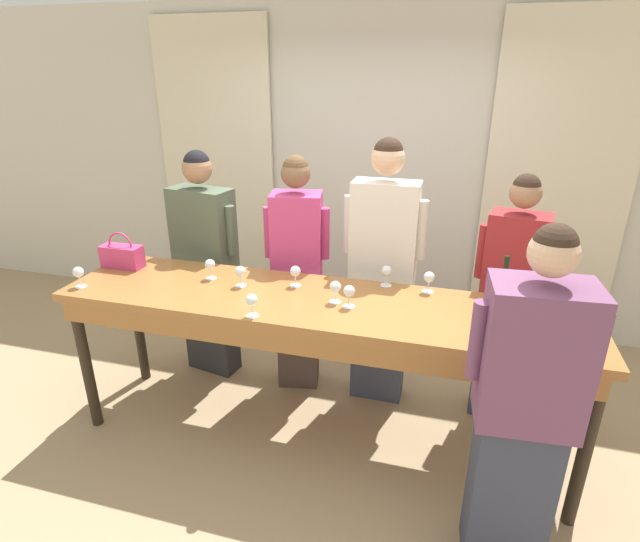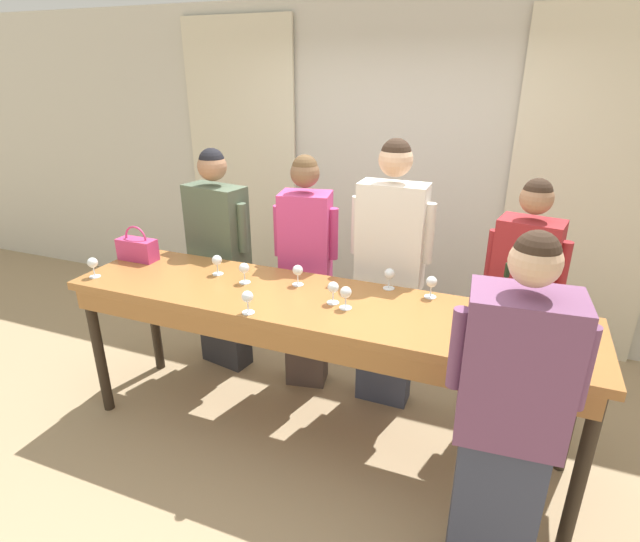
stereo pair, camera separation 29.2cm
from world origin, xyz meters
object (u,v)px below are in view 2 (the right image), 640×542
at_px(wine_glass_by_bottle, 431,283).
at_px(guest_striped_shirt, 518,310).
at_px(wine_glass_center_left, 298,271).
at_px(wine_glass_center_mid, 93,264).
at_px(wine_glass_front_left, 247,298).
at_px(tasting_bar, 314,315).
at_px(wine_glass_front_right, 574,347).
at_px(guest_olive_jacket, 220,260).
at_px(wine_glass_front_mid, 217,261).
at_px(wine_bottle, 503,300).
at_px(wine_glass_near_host, 528,343).
at_px(wine_glass_back_right, 389,275).
at_px(handbag, 137,249).
at_px(host_pouring, 507,425).
at_px(wine_glass_back_mid, 333,288).
at_px(wine_glass_back_left, 244,269).
at_px(wine_glass_center_right, 346,293).
at_px(guest_pink_top, 306,273).
at_px(guest_cream_sweater, 389,276).

xyz_separation_m(wine_glass_by_bottle, guest_striped_shirt, (0.50, 0.29, -0.22)).
xyz_separation_m(wine_glass_center_left, wine_glass_center_mid, (-1.28, -0.37, 0.00)).
bearing_deg(wine_glass_front_left, tasting_bar, 44.90).
distance_m(wine_glass_front_right, guest_olive_jacket, 2.50).
relative_size(wine_glass_front_mid, wine_glass_center_left, 1.00).
bearing_deg(wine_glass_front_right, wine_bottle, 136.13).
xyz_separation_m(wine_glass_near_host, guest_striped_shirt, (-0.03, 0.82, -0.22)).
xyz_separation_m(tasting_bar, wine_glass_back_right, (0.36, 0.33, 0.19)).
bearing_deg(tasting_bar, wine_glass_front_right, -7.72).
xyz_separation_m(wine_glass_front_right, wine_glass_center_left, (-1.53, 0.36, 0.00)).
distance_m(wine_glass_center_left, wine_glass_center_mid, 1.33).
xyz_separation_m(handbag, wine_glass_center_mid, (-0.05, -0.36, 0.01)).
distance_m(wine_glass_front_mid, host_pouring, 1.99).
bearing_deg(tasting_bar, wine_bottle, 7.25).
bearing_deg(wine_glass_front_mid, wine_bottle, -0.30).
relative_size(handbag, wine_glass_near_host, 2.11).
height_order(wine_glass_front_left, wine_glass_center_mid, same).
bearing_deg(wine_glass_near_host, wine_glass_back_mid, 167.08).
distance_m(tasting_bar, host_pouring, 1.24).
bearing_deg(wine_glass_front_left, wine_glass_back_left, 122.26).
xyz_separation_m(wine_glass_back_left, guest_olive_jacket, (-0.52, 0.51, -0.20)).
bearing_deg(wine_glass_front_left, wine_glass_center_right, 27.88).
xyz_separation_m(wine_glass_front_left, guest_striped_shirt, (1.40, 0.87, -0.22)).
xyz_separation_m(wine_glass_front_left, wine_glass_center_mid, (-1.18, 0.08, 0.00)).
xyz_separation_m(wine_glass_front_right, wine_glass_back_left, (-1.85, 0.26, 0.00)).
bearing_deg(guest_striped_shirt, wine_glass_center_right, -146.05).
xyz_separation_m(wine_glass_front_right, host_pouring, (-0.24, -0.38, -0.22)).
distance_m(guest_pink_top, host_pouring, 1.82).
bearing_deg(wine_glass_center_right, wine_glass_center_mid, -174.01).
height_order(wine_glass_near_host, guest_olive_jacket, guest_olive_jacket).
relative_size(wine_glass_center_right, wine_glass_by_bottle, 1.00).
bearing_deg(guest_cream_sweater, wine_glass_center_mid, -155.73).
bearing_deg(wine_glass_back_mid, wine_glass_center_left, 151.22).
relative_size(wine_glass_front_mid, wine_glass_front_right, 1.00).
relative_size(wine_bottle, wine_glass_by_bottle, 2.54).
relative_size(wine_glass_back_mid, guest_striped_shirt, 0.08).
bearing_deg(wine_glass_front_right, wine_glass_center_mid, -179.71).
relative_size(wine_glass_center_right, guest_olive_jacket, 0.08).
relative_size(wine_glass_center_left, wine_glass_back_mid, 1.00).
height_order(wine_glass_back_mid, wine_glass_back_right, same).
distance_m(wine_glass_center_right, wine_glass_back_right, 0.39).
bearing_deg(guest_pink_top, guest_olive_jacket, 180.00).
distance_m(wine_bottle, wine_glass_by_bottle, 0.44).
bearing_deg(wine_glass_center_right, wine_glass_back_right, 65.88).
height_order(wine_bottle, wine_glass_center_mid, wine_bottle).
height_order(wine_glass_front_mid, host_pouring, host_pouring).
distance_m(guest_olive_jacket, guest_striped_shirt, 2.14).
distance_m(wine_bottle, wine_glass_front_left, 1.36).
height_order(tasting_bar, wine_glass_front_mid, wine_glass_front_mid).
height_order(wine_glass_front_left, guest_cream_sweater, guest_cream_sweater).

